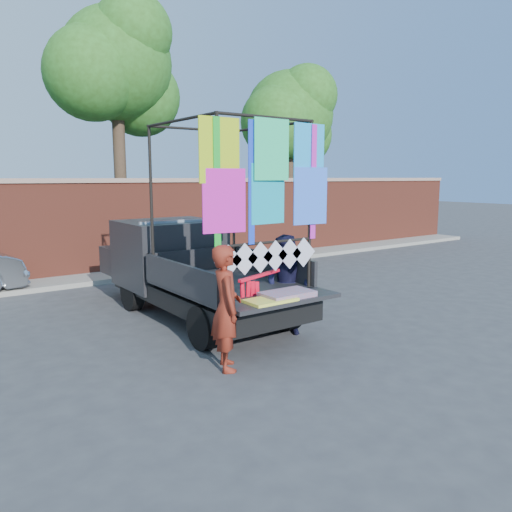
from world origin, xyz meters
TOP-DOWN VIEW (x-y plane):
  - ground at (0.00, 0.00)m, footprint 90.00×90.00m
  - brick_wall at (0.00, 7.00)m, footprint 30.00×0.45m
  - curb at (0.00, 6.30)m, footprint 30.00×1.20m
  - tree_mid at (1.02, 8.12)m, footprint 4.20×3.30m
  - tree_right at (7.52, 8.12)m, footprint 4.20×3.30m
  - pickup_truck at (-0.04, 2.36)m, footprint 2.23×5.59m
  - woman at (-0.99, -0.72)m, footprint 0.63×0.75m
  - man at (0.70, 0.02)m, footprint 0.91×1.00m
  - streamer_bundle at (-0.26, -0.36)m, footprint 1.01×0.41m

SIDE VIEW (x-z plane):
  - ground at x=0.00m, z-range 0.00..0.00m
  - curb at x=0.00m, z-range 0.00..0.12m
  - man at x=0.70m, z-range 0.00..1.69m
  - woman at x=-0.99m, z-range 0.00..1.74m
  - pickup_truck at x=-0.04m, z-range -0.88..2.65m
  - streamer_bundle at x=-0.26m, z-range 0.59..1.31m
  - brick_wall at x=0.00m, z-range 0.02..2.63m
  - tree_right at x=7.52m, z-range 1.44..8.06m
  - tree_mid at x=1.02m, z-range 1.83..9.56m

